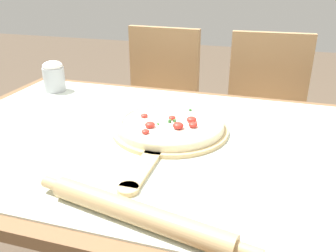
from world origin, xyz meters
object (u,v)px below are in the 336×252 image
pizza_peel (169,132)px  flour_cup (54,76)px  pizza (171,124)px  chair_right (265,115)px  chair_left (158,103)px  rolling_pin (138,214)px

pizza_peel → flour_cup: size_ratio=4.38×
pizza → flour_cup: (-0.55, 0.24, 0.04)m
pizza_peel → chair_right: 0.82m
chair_left → chair_right: 0.55m
flour_cup → pizza: bearing=-23.4°
pizza_peel → chair_left: (-0.28, 0.75, -0.21)m
rolling_pin → chair_left: chair_left is taller
pizza → rolling_pin: bearing=-82.3°
pizza → flour_cup: 0.60m
pizza_peel → chair_right: size_ratio=0.59×
flour_cup → chair_right: bearing=30.9°
pizza → chair_left: 0.81m
pizza_peel → pizza: bearing=89.4°
chair_left → chair_right: bearing=3.1°
pizza → chair_left: size_ratio=0.36×
rolling_pin → flour_cup: (-0.61, 0.66, 0.04)m
rolling_pin → flour_cup: size_ratio=3.92×
rolling_pin → pizza_peel: bearing=98.1°
pizza → flour_cup: flour_cup is taller
pizza → rolling_pin: size_ratio=0.68×
pizza_peel → rolling_pin: size_ratio=1.12×
pizza → rolling_pin: 0.43m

